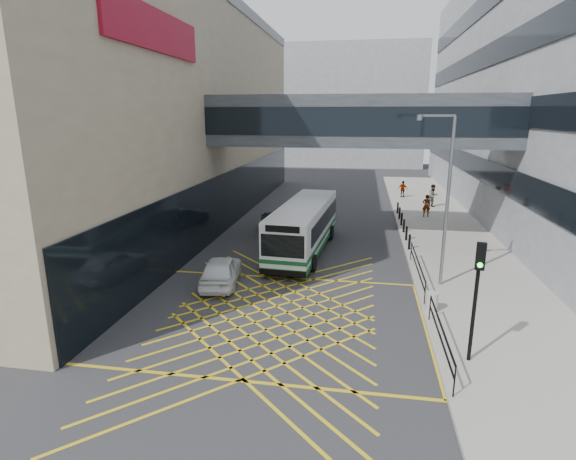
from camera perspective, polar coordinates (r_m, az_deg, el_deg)
The scene contains 18 objects.
ground at distance 18.34m, azimuth -2.10°, elevation -11.02°, with size 120.00×120.00×0.00m, color #333335.
building_whsmith at distance 38.64m, azimuth -24.78°, elevation 13.37°, with size 24.17×42.00×16.00m.
building_far at distance 76.40m, azimuth 5.66°, elevation 15.28°, with size 28.00×16.00×18.00m, color gray.
skybridge at distance 28.21m, azimuth 8.98°, elevation 13.53°, with size 20.00×4.10×3.00m.
pavement at distance 32.66m, azimuth 19.11°, elevation -0.16°, with size 6.00×54.00×0.16m, color #A09B92.
box_junction at distance 18.34m, azimuth -2.10°, elevation -11.01°, with size 12.00×9.00×0.01m.
bus at distance 26.32m, azimuth 2.09°, elevation 0.54°, with size 3.12×10.45×2.89m.
car_white at distance 21.68m, azimuth -8.51°, elevation -5.04°, with size 1.82×4.44×1.41m, color white.
car_dark at distance 31.39m, azimuth -1.67°, elevation 1.16°, with size 1.64×4.19×1.31m, color black.
car_silver at distance 33.83m, azimuth 3.07°, elevation 2.10°, with size 1.75×4.14×1.29m, color gray.
traffic_light at distance 15.11m, azimuth 22.88°, elevation -6.51°, with size 0.31×0.48×4.02m.
street_lamp at distance 21.22m, azimuth 19.25°, elevation 4.64°, with size 1.75×0.57×7.73m.
litter_bin at distance 19.25m, azimuth 17.83°, elevation -8.67°, with size 0.46×0.46×0.79m, color #ADA89E.
kerb_railings at distance 19.50m, azimuth 17.13°, elevation -7.27°, with size 0.05×12.54×1.00m.
bollards at distance 32.17m, azimuth 14.36°, elevation 0.95°, with size 0.14×10.14×0.90m.
pedestrian_a at distance 36.41m, azimuth 17.16°, elevation 2.96°, with size 0.68×0.49×1.71m, color gray.
pedestrian_b at distance 40.33m, azimuth 17.94°, elevation 4.14°, with size 0.95×0.55×1.94m, color gray.
pedestrian_c at distance 44.47m, azimuth 14.39°, elevation 5.05°, with size 0.92×0.44×1.56m, color gray.
Camera 1 is at (3.38, -16.20, 7.91)m, focal length 28.00 mm.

